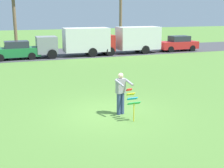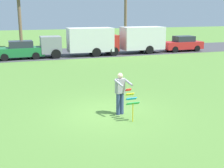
{
  "view_description": "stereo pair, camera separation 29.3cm",
  "coord_description": "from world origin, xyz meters",
  "px_view_note": "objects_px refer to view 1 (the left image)",
  "views": [
    {
      "loc": [
        -4.03,
        -11.11,
        4.12
      ],
      "look_at": [
        0.35,
        0.71,
        1.05
      ],
      "focal_mm": 47.91,
      "sensor_mm": 36.0,
      "label": 1
    },
    {
      "loc": [
        -3.75,
        -11.21,
        4.12
      ],
      "look_at": [
        0.35,
        0.71,
        1.05
      ],
      "focal_mm": 47.91,
      "sensor_mm": 36.0,
      "label": 2
    }
  ],
  "objects_px": {
    "parked_truck_grey_van": "(78,41)",
    "parked_truck_red_cab": "(131,39)",
    "kite_held": "(132,100)",
    "parked_car_green": "(15,51)",
    "person_kite_flyer": "(121,92)",
    "parked_car_red": "(178,44)"
  },
  "relations": [
    {
      "from": "kite_held",
      "to": "parked_truck_grey_van",
      "type": "bearing_deg",
      "value": 82.85
    },
    {
      "from": "parked_car_red",
      "to": "kite_held",
      "type": "bearing_deg",
      "value": -127.0
    },
    {
      "from": "kite_held",
      "to": "parked_car_red",
      "type": "relative_size",
      "value": 0.28
    },
    {
      "from": "person_kite_flyer",
      "to": "parked_truck_grey_van",
      "type": "distance_m",
      "value": 16.79
    },
    {
      "from": "kite_held",
      "to": "parked_truck_red_cab",
      "type": "xyz_separation_m",
      "value": [
        7.6,
        17.39,
        0.59
      ]
    },
    {
      "from": "parked_truck_grey_van",
      "to": "parked_truck_red_cab",
      "type": "xyz_separation_m",
      "value": [
        5.41,
        -0.0,
        0.0
      ]
    },
    {
      "from": "person_kite_flyer",
      "to": "parked_truck_red_cab",
      "type": "relative_size",
      "value": 0.26
    },
    {
      "from": "kite_held",
      "to": "parked_car_green",
      "type": "distance_m",
      "value": 17.73
    },
    {
      "from": "kite_held",
      "to": "parked_truck_red_cab",
      "type": "bearing_deg",
      "value": 66.4
    },
    {
      "from": "person_kite_flyer",
      "to": "parked_car_red",
      "type": "xyz_separation_m",
      "value": [
        13.27,
        16.62,
        -0.18
      ]
    },
    {
      "from": "kite_held",
      "to": "parked_car_red",
      "type": "xyz_separation_m",
      "value": [
        13.1,
        17.39,
        -0.04
      ]
    },
    {
      "from": "kite_held",
      "to": "parked_truck_grey_van",
      "type": "relative_size",
      "value": 0.18
    },
    {
      "from": "person_kite_flyer",
      "to": "parked_truck_red_cab",
      "type": "height_order",
      "value": "parked_truck_red_cab"
    },
    {
      "from": "parked_car_red",
      "to": "person_kite_flyer",
      "type": "bearing_deg",
      "value": -128.6
    },
    {
      "from": "kite_held",
      "to": "parked_truck_red_cab",
      "type": "height_order",
      "value": "parked_truck_red_cab"
    },
    {
      "from": "kite_held",
      "to": "parked_car_red",
      "type": "distance_m",
      "value": 21.77
    },
    {
      "from": "parked_car_green",
      "to": "parked_car_red",
      "type": "bearing_deg",
      "value": -0.01
    },
    {
      "from": "parked_car_green",
      "to": "parked_truck_red_cab",
      "type": "height_order",
      "value": "parked_truck_red_cab"
    },
    {
      "from": "parked_car_green",
      "to": "parked_truck_red_cab",
      "type": "xyz_separation_m",
      "value": [
        11.02,
        -0.0,
        0.64
      ]
    },
    {
      "from": "kite_held",
      "to": "parked_car_green",
      "type": "height_order",
      "value": "parked_car_green"
    },
    {
      "from": "person_kite_flyer",
      "to": "parked_truck_red_cab",
      "type": "distance_m",
      "value": 18.35
    },
    {
      "from": "parked_car_red",
      "to": "parked_car_green",
      "type": "bearing_deg",
      "value": 179.99
    }
  ]
}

